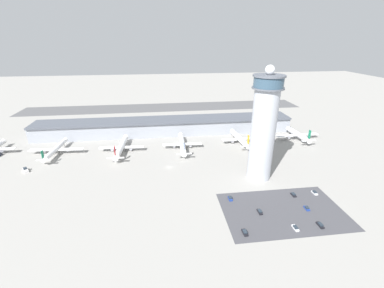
# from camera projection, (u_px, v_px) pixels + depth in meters

# --- Properties ---
(ground_plane) EXTENTS (1000.00, 1000.00, 0.00)m
(ground_plane) POSITION_uv_depth(u_px,v_px,m) (169.00, 168.00, 181.47)
(ground_plane) COLOR gray
(terminal_building) EXTENTS (237.42, 25.00, 14.42)m
(terminal_building) POSITION_uv_depth(u_px,v_px,m) (166.00, 126.00, 242.72)
(terminal_building) COLOR #9399A3
(terminal_building) RESTS_ON ground
(runway_strip) EXTENTS (356.13, 44.00, 0.01)m
(runway_strip) POSITION_uv_depth(u_px,v_px,m) (163.00, 107.00, 336.61)
(runway_strip) COLOR #515154
(runway_strip) RESTS_ON ground
(control_tower) EXTENTS (18.59, 18.59, 71.16)m
(control_tower) POSITION_uv_depth(u_px,v_px,m) (263.00, 127.00, 156.39)
(control_tower) COLOR #ADB2BC
(control_tower) RESTS_ON ground
(parking_lot_surface) EXTENTS (64.00, 40.00, 0.01)m
(parking_lot_surface) POSITION_uv_depth(u_px,v_px,m) (283.00, 211.00, 136.28)
(parking_lot_surface) COLOR #424247
(parking_lot_surface) RESTS_ON ground
(airplane_gate_bravo) EXTENTS (41.65, 41.33, 11.72)m
(airplane_gate_bravo) POSITION_uv_depth(u_px,v_px,m) (56.00, 149.00, 200.33)
(airplane_gate_bravo) COLOR white
(airplane_gate_bravo) RESTS_ON ground
(airplane_gate_charlie) EXTENTS (35.43, 44.25, 13.57)m
(airplane_gate_charlie) POSITION_uv_depth(u_px,v_px,m) (121.00, 147.00, 204.87)
(airplane_gate_charlie) COLOR white
(airplane_gate_charlie) RESTS_ON ground
(airplane_gate_delta) EXTENTS (32.12, 42.91, 13.08)m
(airplane_gate_delta) POSITION_uv_depth(u_px,v_px,m) (182.00, 144.00, 210.51)
(airplane_gate_delta) COLOR white
(airplane_gate_delta) RESTS_ON ground
(airplane_gate_echo) EXTENTS (30.50, 38.18, 13.93)m
(airplane_gate_echo) POSITION_uv_depth(u_px,v_px,m) (240.00, 139.00, 221.43)
(airplane_gate_echo) COLOR white
(airplane_gate_echo) RESTS_ON ground
(airplane_gate_foxtrot) EXTENTS (39.85, 34.42, 14.44)m
(airplane_gate_foxtrot) POSITION_uv_depth(u_px,v_px,m) (298.00, 135.00, 229.07)
(airplane_gate_foxtrot) COLOR silver
(airplane_gate_foxtrot) RESTS_ON ground
(service_truck_fuel) EXTENTS (5.74, 6.70, 2.76)m
(service_truck_fuel) POSITION_uv_depth(u_px,v_px,m) (26.00, 170.00, 175.88)
(service_truck_fuel) COLOR black
(service_truck_fuel) RESTS_ON ground
(car_silver_sedan) EXTENTS (1.96, 4.43, 1.50)m
(car_silver_sedan) POSITION_uv_depth(u_px,v_px,m) (230.00, 198.00, 145.82)
(car_silver_sedan) COLOR black
(car_silver_sedan) RESTS_ON ground
(car_maroon_suv) EXTENTS (1.85, 4.75, 1.45)m
(car_maroon_suv) POSITION_uv_depth(u_px,v_px,m) (320.00, 225.00, 125.16)
(car_maroon_suv) COLOR black
(car_maroon_suv) RESTS_ON ground
(car_navy_sedan) EXTENTS (1.79, 4.59, 1.47)m
(car_navy_sedan) POSITION_uv_depth(u_px,v_px,m) (260.00, 212.00, 134.71)
(car_navy_sedan) COLOR black
(car_navy_sedan) RESTS_ON ground
(car_white_wagon) EXTENTS (1.97, 4.07, 1.42)m
(car_white_wagon) POSITION_uv_depth(u_px,v_px,m) (307.00, 208.00, 137.44)
(car_white_wagon) COLOR black
(car_white_wagon) RESTS_ON ground
(car_blue_compact) EXTENTS (1.97, 4.36, 1.42)m
(car_blue_compact) POSITION_uv_depth(u_px,v_px,m) (315.00, 193.00, 151.21)
(car_blue_compact) COLOR black
(car_blue_compact) RESTS_ON ground
(car_black_suv) EXTENTS (1.93, 4.22, 1.41)m
(car_black_suv) POSITION_uv_depth(u_px,v_px,m) (293.00, 195.00, 149.26)
(car_black_suv) COLOR black
(car_black_suv) RESTS_ON ground
(car_yellow_taxi) EXTENTS (1.98, 4.53, 1.40)m
(car_yellow_taxi) POSITION_uv_depth(u_px,v_px,m) (295.00, 228.00, 123.31)
(car_yellow_taxi) COLOR black
(car_yellow_taxi) RESTS_ON ground
(car_red_hatchback) EXTENTS (2.05, 4.67, 1.54)m
(car_red_hatchback) POSITION_uv_depth(u_px,v_px,m) (245.00, 232.00, 120.37)
(car_red_hatchback) COLOR black
(car_red_hatchback) RESTS_ON ground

